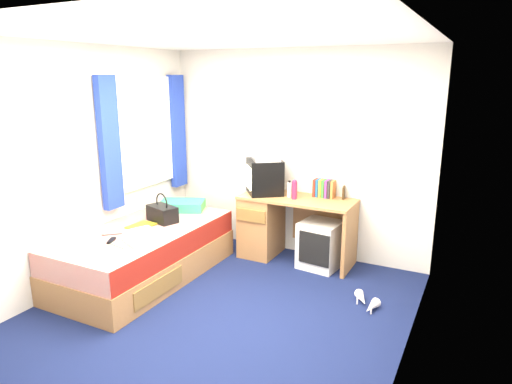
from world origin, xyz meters
The scene contains 20 objects.
ground centered at (0.00, 0.00, 0.00)m, with size 3.40×3.40×0.00m, color #0C1438.
room_shell centered at (0.00, 0.00, 1.45)m, with size 3.40×3.40×3.40m.
bed centered at (-1.10, 0.26, 0.27)m, with size 1.01×2.00×0.54m.
pillow centered at (-1.15, 1.01, 0.60)m, with size 0.51×0.32×0.11m, color teal.
desk centered at (-0.12, 1.44, 0.41)m, with size 1.30×0.55×0.75m.
storage_cube centered at (0.47, 1.37, 0.26)m, with size 0.42×0.42×0.53m, color silver.
crt_tv centered at (-0.27, 1.44, 0.95)m, with size 0.54×0.55×0.40m.
vcr centered at (-0.27, 1.44, 1.19)m, with size 0.40×0.29×0.08m, color silver.
book_row centered at (0.41, 1.60, 0.85)m, with size 0.24×0.13×0.20m.
picture_frame centered at (0.62, 1.63, 0.82)m, with size 0.02×0.12×0.14m, color #322310.
pink_water_bottle centered at (0.14, 1.36, 0.85)m, with size 0.06×0.06×0.20m, color #E01F42.
aerosol_can centered at (0.05, 1.42, 0.83)m, with size 0.05×0.05×0.17m, color silver.
handbag centered at (-1.08, 0.56, 0.63)m, with size 0.39×0.30×0.32m.
towel centered at (-0.83, -0.06, 0.59)m, with size 0.32×0.27×0.11m, color white.
magazine centered at (-1.17, 0.32, 0.55)m, with size 0.21×0.28×0.01m, color #F9F31B.
water_bottle centered at (-1.26, -0.01, 0.58)m, with size 0.07×0.07×0.20m, color silver.
colour_swatch_fan centered at (-0.98, -0.23, 0.55)m, with size 0.22×0.06×0.01m, color gold.
remote_control centered at (-1.12, -0.17, 0.55)m, with size 0.05×0.16×0.02m, color black.
window_assembly centered at (-1.55, 0.90, 1.42)m, with size 0.11×1.42×1.40m.
white_heels centered at (1.16, 0.68, 0.04)m, with size 0.28×0.35×0.09m.
Camera 1 is at (2.00, -3.22, 2.09)m, focal length 32.00 mm.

